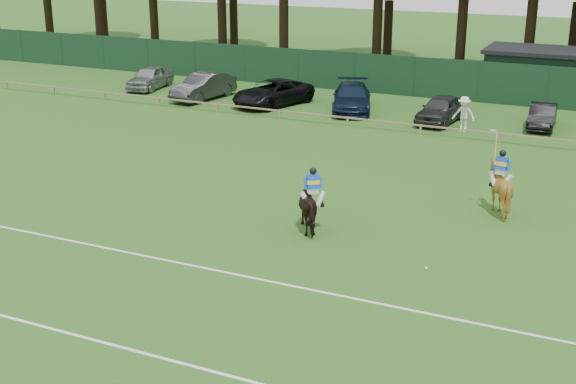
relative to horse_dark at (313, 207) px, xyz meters
The scene contains 18 objects.
ground 3.71m from the horse_dark, 110.42° to the right, with size 160.00×160.00×0.00m, color #1E4C14.
horse_dark is the anchor object (origin of this frame).
horse_chestnut 7.13m from the horse_dark, 39.27° to the left, with size 1.51×1.70×1.87m, color brown.
sedan_silver 27.26m from the horse_dark, 136.45° to the left, with size 1.76×4.37×1.49m, color #949598.
sedan_grey 22.86m from the horse_dark, 130.48° to the left, with size 1.67×4.79×1.58m, color #2C2D2F.
suv_black 20.36m from the horse_dark, 120.01° to the left, with size 2.48×5.37×1.49m, color black.
sedan_navy 18.98m from the horse_dark, 106.48° to the left, with size 2.15×5.28×1.53m, color #101C33.
hatch_grey 17.49m from the horse_dark, 89.96° to the left, with size 1.73×4.29×1.46m, color #303032.
estate_black 19.35m from the horse_dark, 74.53° to the left, with size 1.32×3.78×1.24m, color black.
spectator_left 16.16m from the horse_dark, 84.42° to the left, with size 1.19×0.68×1.84m, color silver.
rider_dark 0.76m from the horse_dark, 54.67° to the right, with size 0.84×0.66×1.41m.
rider_chestnut 7.17m from the horse_dark, 39.23° to the left, with size 0.93×0.69×2.05m.
polo_ball 4.84m from the horse_dark, 19.55° to the right, with size 0.09×0.09×0.09m, color silver.
pitch_lines 7.05m from the horse_dark, 100.38° to the right, with size 60.00×5.10×0.01m.
pitch_rail 14.67m from the horse_dark, 94.93° to the left, with size 62.10×0.10×0.50m.
perimeter_fence 23.65m from the horse_dark, 93.06° to the left, with size 92.08×0.08×2.50m.
utility_shed 27.04m from the horse_dark, 79.90° to the left, with size 8.40×4.40×3.04m.
tree_row 31.63m from the horse_dark, 88.66° to the left, with size 96.00×12.00×21.00m, color #26561C, non-canonical shape.
Camera 1 is at (11.06, -19.60, 9.88)m, focal length 48.00 mm.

